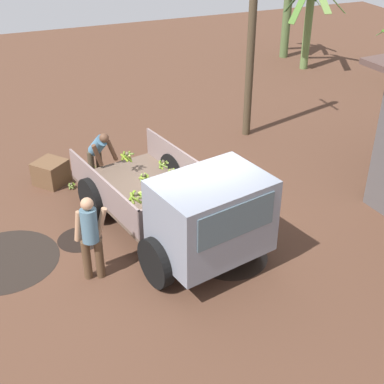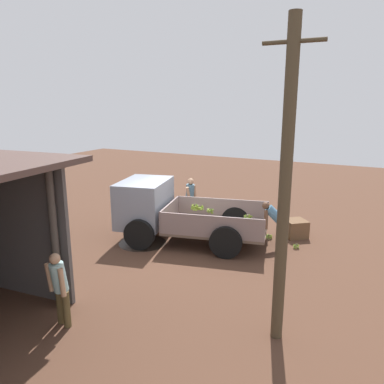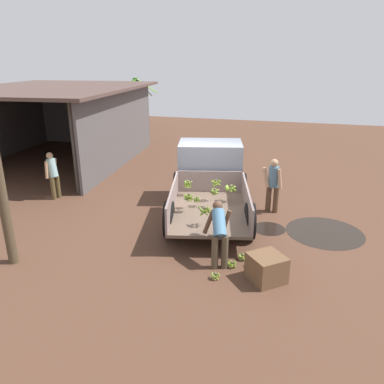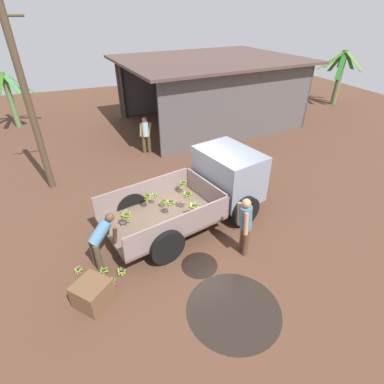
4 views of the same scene
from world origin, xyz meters
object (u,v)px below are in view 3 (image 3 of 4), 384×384
at_px(person_bystander_near_shed, 53,173).
at_px(banana_bunch_on_ground_1, 242,256).
at_px(cargo_truck, 210,174).
at_px(banana_bunch_on_ground_2, 232,264).
at_px(banana_bunch_on_ground_3, 250,263).
at_px(person_foreground_visitor, 273,183).
at_px(wooden_crate_0, 267,268).
at_px(banana_bunch_on_ground_0, 215,275).
at_px(person_worker_loading, 219,231).

distance_m(person_bystander_near_shed, banana_bunch_on_ground_1, 6.98).
xyz_separation_m(cargo_truck, person_bystander_near_shed, (-0.81, 5.02, -0.14)).
relative_size(banana_bunch_on_ground_2, banana_bunch_on_ground_3, 1.17).
bearing_deg(banana_bunch_on_ground_2, person_foreground_visitor, -9.68).
bearing_deg(wooden_crate_0, cargo_truck, 28.69).
bearing_deg(cargo_truck, banana_bunch_on_ground_0, -178.07).
height_order(banana_bunch_on_ground_3, wooden_crate_0, wooden_crate_0).
xyz_separation_m(banana_bunch_on_ground_1, wooden_crate_0, (-0.70, -0.59, 0.20)).
bearing_deg(banana_bunch_on_ground_3, banana_bunch_on_ground_2, 108.37).
xyz_separation_m(cargo_truck, banana_bunch_on_ground_1, (-3.15, -1.51, -0.92)).
bearing_deg(banana_bunch_on_ground_3, person_worker_loading, 92.85).
bearing_deg(banana_bunch_on_ground_1, person_bystander_near_shed, 70.28).
relative_size(person_foreground_visitor, banana_bunch_on_ground_1, 7.36).
distance_m(person_foreground_visitor, banana_bunch_on_ground_0, 4.18).
bearing_deg(person_worker_loading, banana_bunch_on_ground_3, -106.83).
bearing_deg(banana_bunch_on_ground_3, cargo_truck, 26.76).
bearing_deg(person_bystander_near_shed, banana_bunch_on_ground_2, 168.18).
relative_size(banana_bunch_on_ground_0, banana_bunch_on_ground_1, 0.93).
height_order(person_worker_loading, banana_bunch_on_ground_2, person_worker_loading).
xyz_separation_m(banana_bunch_on_ground_2, banana_bunch_on_ground_3, (0.13, -0.39, 0.00)).
xyz_separation_m(person_foreground_visitor, person_bystander_near_shed, (-0.72, 6.94, -0.06)).
height_order(person_foreground_visitor, banana_bunch_on_ground_2, person_foreground_visitor).
relative_size(banana_bunch_on_ground_0, wooden_crate_0, 0.31).
bearing_deg(banana_bunch_on_ground_1, person_foreground_visitor, -7.63).
distance_m(cargo_truck, wooden_crate_0, 4.44).
relative_size(cargo_truck, banana_bunch_on_ground_0, 23.58).
relative_size(banana_bunch_on_ground_1, banana_bunch_on_ground_3, 1.15).
xyz_separation_m(person_foreground_visitor, banana_bunch_on_ground_0, (-4.01, 0.84, -0.83)).
bearing_deg(person_worker_loading, banana_bunch_on_ground_0, 166.53).
relative_size(cargo_truck, banana_bunch_on_ground_1, 21.93).
relative_size(person_bystander_near_shed, banana_bunch_on_ground_2, 6.80).
distance_m(person_worker_loading, person_bystander_near_shed, 6.58).
distance_m(cargo_truck, person_worker_loading, 3.59).
height_order(cargo_truck, person_worker_loading, cargo_truck).
distance_m(banana_bunch_on_ground_2, wooden_crate_0, 0.86).
bearing_deg(banana_bunch_on_ground_0, person_worker_loading, 6.21).
bearing_deg(person_worker_loading, person_bystander_near_shed, 46.70).
distance_m(person_worker_loading, banana_bunch_on_ground_1, 0.92).
bearing_deg(person_bystander_near_shed, banana_bunch_on_ground_1, 171.70).
bearing_deg(banana_bunch_on_ground_1, banana_bunch_on_ground_0, 155.58).
xyz_separation_m(banana_bunch_on_ground_0, banana_bunch_on_ground_2, (0.57, -0.25, -0.00)).
distance_m(cargo_truck, person_bystander_near_shed, 5.08).
height_order(person_bystander_near_shed, banana_bunch_on_ground_2, person_bystander_near_shed).
xyz_separation_m(cargo_truck, banana_bunch_on_ground_3, (-3.40, -1.72, -0.92)).
relative_size(banana_bunch_on_ground_1, banana_bunch_on_ground_2, 0.98).
height_order(cargo_truck, banana_bunch_on_ground_3, cargo_truck).
distance_m(banana_bunch_on_ground_2, banana_bunch_on_ground_3, 0.41).
relative_size(person_foreground_visitor, banana_bunch_on_ground_3, 8.48).
bearing_deg(person_foreground_visitor, banana_bunch_on_ground_3, 8.82).
bearing_deg(person_foreground_visitor, banana_bunch_on_ground_2, 2.63).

